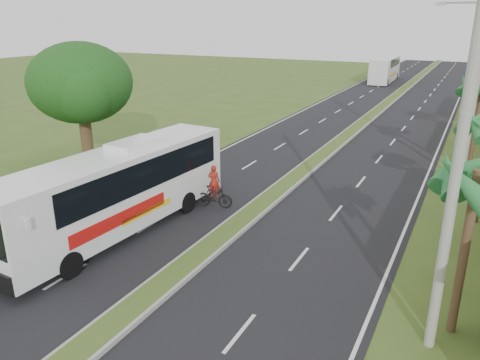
% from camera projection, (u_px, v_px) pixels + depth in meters
% --- Properties ---
extents(ground, '(180.00, 180.00, 0.00)m').
position_uv_depth(ground, '(144.00, 302.00, 15.22)').
color(ground, '#3A531E').
rests_on(ground, ground).
extents(road_asphalt, '(14.00, 160.00, 0.02)m').
position_uv_depth(road_asphalt, '(327.00, 153.00, 32.04)').
color(road_asphalt, black).
rests_on(road_asphalt, ground).
extents(median_strip, '(1.20, 160.00, 0.18)m').
position_uv_depth(median_strip, '(327.00, 151.00, 32.01)').
color(median_strip, gray).
rests_on(median_strip, ground).
extents(lane_edge_left, '(0.12, 160.00, 0.01)m').
position_uv_depth(lane_edge_left, '(240.00, 142.00, 34.92)').
color(lane_edge_left, silver).
rests_on(lane_edge_left, ground).
extents(lane_edge_right, '(0.12, 160.00, 0.01)m').
position_uv_depth(lane_edge_right, '(431.00, 166.00, 29.16)').
color(lane_edge_right, silver).
rests_on(lane_edge_right, ground).
extents(palm_verge_a, '(2.40, 2.40, 5.45)m').
position_uv_depth(palm_verge_a, '(477.00, 179.00, 12.32)').
color(palm_verge_a, '#473321').
rests_on(palm_verge_a, ground).
extents(shade_tree, '(6.30, 6.00, 7.54)m').
position_uv_depth(shade_tree, '(80.00, 86.00, 27.20)').
color(shade_tree, '#473321').
rests_on(shade_tree, ground).
extents(utility_pole_a, '(1.60, 0.28, 11.00)m').
position_uv_depth(utility_pole_a, '(460.00, 152.00, 11.39)').
color(utility_pole_a, gray).
rests_on(utility_pole_a, ground).
extents(utility_pole_b, '(3.20, 0.28, 12.00)m').
position_uv_depth(utility_pole_b, '(479.00, 68.00, 24.66)').
color(utility_pole_b, gray).
rests_on(utility_pole_b, ground).
extents(coach_bus_main, '(3.20, 11.93, 3.81)m').
position_uv_depth(coach_bus_main, '(119.00, 186.00, 19.59)').
color(coach_bus_main, white).
rests_on(coach_bus_main, ground).
extents(coach_bus_far, '(2.91, 11.79, 3.41)m').
position_uv_depth(coach_bus_far, '(385.00, 68.00, 67.02)').
color(coach_bus_far, white).
rests_on(coach_bus_far, ground).
extents(motorcyclist, '(1.88, 0.91, 2.16)m').
position_uv_depth(motorcyclist, '(214.00, 193.00, 22.58)').
color(motorcyclist, black).
rests_on(motorcyclist, ground).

